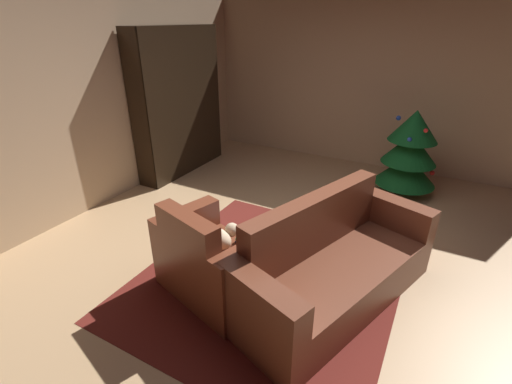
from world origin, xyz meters
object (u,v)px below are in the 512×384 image
at_px(couch_red, 333,268).
at_px(decorated_tree, 410,152).
at_px(bookshelf_unit, 184,102).
at_px(armchair_red, 213,262).
at_px(bottle_on_table, 269,242).
at_px(coffee_table, 256,245).
at_px(book_stack_on_table, 248,239).

relative_size(couch_red, decorated_tree, 1.79).
xyz_separation_m(bookshelf_unit, decorated_tree, (3.35, 0.71, -0.49)).
relative_size(bookshelf_unit, decorated_tree, 1.84).
bearing_deg(armchair_red, decorated_tree, 68.53).
height_order(couch_red, bottle_on_table, couch_red).
xyz_separation_m(couch_red, bottle_on_table, (-0.55, -0.17, 0.20)).
bearing_deg(coffee_table, decorated_tree, 70.45).
distance_m(coffee_table, decorated_tree, 2.90).
bearing_deg(coffee_table, bottle_on_table, -24.74).
bearing_deg(decorated_tree, bottle_on_table, -105.82).
bearing_deg(book_stack_on_table, bookshelf_unit, 138.33).
bearing_deg(bottle_on_table, coffee_table, 155.26).
relative_size(coffee_table, bottle_on_table, 2.98).
xyz_separation_m(book_stack_on_table, decorated_tree, (1.02, 2.78, 0.16)).
relative_size(bookshelf_unit, armchair_red, 1.89).
bearing_deg(bookshelf_unit, decorated_tree, 11.88).
relative_size(armchair_red, decorated_tree, 0.97).
relative_size(book_stack_on_table, bottle_on_table, 0.86).
distance_m(book_stack_on_table, bottle_on_table, 0.23).
distance_m(bookshelf_unit, decorated_tree, 3.46).
height_order(couch_red, coffee_table, couch_red).
bearing_deg(couch_red, bottle_on_table, -162.98).
bearing_deg(bottle_on_table, book_stack_on_table, 174.84).
bearing_deg(book_stack_on_table, couch_red, 10.81).
distance_m(coffee_table, book_stack_on_table, 0.12).
relative_size(bottle_on_table, decorated_tree, 0.19).
height_order(coffee_table, bottle_on_table, bottle_on_table).
distance_m(armchair_red, decorated_tree, 3.32).
distance_m(armchair_red, coffee_table, 0.43).
bearing_deg(coffee_table, bookshelf_unit, 139.79).
relative_size(bookshelf_unit, book_stack_on_table, 11.02).
height_order(bookshelf_unit, couch_red, bookshelf_unit).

